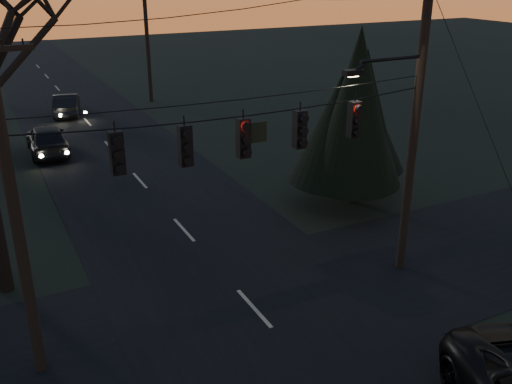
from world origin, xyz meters
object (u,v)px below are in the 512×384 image
utility_pole_left (42,369)px  sedan_oncoming_a (47,139)px  utility_pole_far_r (151,101)px  sedan_oncoming_b (67,105)px  evergreen_right (358,107)px  utility_pole_right (400,267)px

utility_pole_left → sedan_oncoming_a: utility_pole_left is taller
utility_pole_far_r → sedan_oncoming_b: utility_pole_far_r is taller
evergreen_right → utility_pole_left: bearing=-158.0°
utility_pole_right → evergreen_right: bearing=70.3°
utility_pole_right → utility_pole_left: 11.50m
sedan_oncoming_a → sedan_oncoming_b: 8.58m
evergreen_right → sedan_oncoming_a: 16.99m
utility_pole_left → utility_pole_far_r: same height
utility_pole_left → sedan_oncoming_a: (2.80, 18.24, 0.81)m
utility_pole_far_r → sedan_oncoming_b: size_ratio=1.94×
utility_pole_right → utility_pole_far_r: bearing=90.0°
utility_pole_far_r → evergreen_right: 23.03m
utility_pole_right → sedan_oncoming_b: (-6.30, 26.48, 0.72)m
evergreen_right → utility_pole_right: bearing=-109.7°
utility_pole_right → evergreen_right: (1.95, 5.43, 4.15)m
utility_pole_left → evergreen_right: evergreen_right is taller
utility_pole_right → sedan_oncoming_b: size_ratio=2.28×
evergreen_right → utility_pole_far_r: bearing=94.9°
utility_pole_left → utility_pole_far_r: 30.27m
utility_pole_left → sedan_oncoming_a: 18.47m
utility_pole_right → utility_pole_far_r: (0.00, 28.00, 0.00)m
sedan_oncoming_b → sedan_oncoming_a: bearing=86.0°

